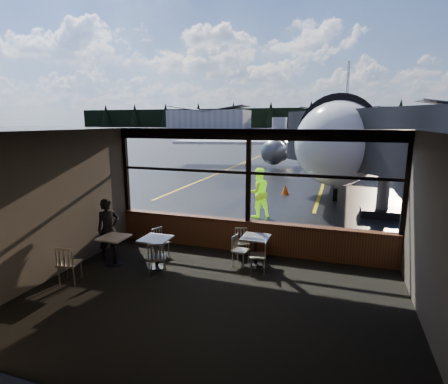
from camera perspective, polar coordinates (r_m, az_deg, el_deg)
The scene contains 33 objects.
ground_plane at distance 129.37m, azimuth 17.67°, elevation 9.25°, with size 520.00×520.00×0.00m, color black.
carpet_floor at distance 7.67m, azimuth -2.13°, elevation -17.27°, with size 8.00×6.00×0.01m, color black.
ceiling at distance 6.73m, azimuth -2.35°, elevation 9.78°, with size 8.00×6.00×0.04m, color #38332D.
wall_left at distance 9.18m, azimuth -26.32°, elevation -2.00°, with size 0.04×6.00×3.50m, color #534B43.
wall_right at distance 6.78m, azimuth 31.56°, elevation -6.97°, with size 0.04×6.00×3.50m, color #534B43.
wall_back at distance 4.51m, azimuth -16.29°, elevation -14.57°, with size 8.00×0.04×3.50m, color #534B43.
window_sill at distance 10.13m, azimuth 3.88°, elevation -7.28°, with size 8.00×0.28×0.90m, color #4F2918.
window_header at distance 9.60m, azimuth 4.11°, elevation 9.35°, with size 8.00×0.18×0.30m, color black.
mullion_left at distance 11.35m, azimuth -15.71°, elevation 3.44°, with size 0.12×0.12×2.60m, color black.
mullion_centre at distance 9.71m, azimuth 4.02°, elevation 2.55°, with size 0.12×0.12×2.60m, color black.
mullion_right at distance 9.54m, azimuth 27.65°, elevation 1.11°, with size 0.12×0.12×2.60m, color black.
window_transom at distance 9.70m, azimuth 4.02°, elevation 3.14°, with size 8.00×0.10×0.08m, color black.
airliner at distance 28.38m, azimuth 19.11°, elevation 13.67°, with size 27.88×33.45×10.22m, color white, non-canonical shape.
jet_bridge at distance 14.89m, azimuth 23.21°, elevation 5.89°, with size 9.36×11.44×4.99m, color #2A292C, non-canonical shape.
cafe_table_near at distance 9.29m, azimuth 5.16°, elevation -9.49°, with size 0.69×0.69×0.76m, color gray, non-canonical shape.
cafe_table_mid at distance 9.23m, azimuth -11.02°, elevation -9.72°, with size 0.72×0.72×0.79m, color #A19D94, non-canonical shape.
cafe_table_left at distance 9.69m, azimuth -17.48°, elevation -9.11°, with size 0.69×0.69×0.76m, color gray, non-canonical shape.
chair_near_e at distance 8.84m, azimuth 5.55°, elevation -10.38°, with size 0.45×0.45×0.83m, color beige, non-canonical shape.
chair_near_w at distance 9.19m, azimuth 2.73°, elevation -9.57°, with size 0.44×0.44×0.81m, color beige, non-canonical shape.
chair_near_n at distance 9.77m, azimuth 2.95°, elevation -8.29°, with size 0.44×0.44×0.80m, color #BAB6A8, non-canonical shape.
chair_mid_s at distance 8.77m, azimuth -10.88°, elevation -10.52°, with size 0.48×0.48×0.89m, color beige, non-canonical shape.
chair_mid_w at distance 9.95m, azimuth -10.30°, elevation -8.11°, with size 0.43×0.43×0.79m, color #B3AEA2, non-canonical shape.
chair_left_s at distance 8.99m, azimuth -23.90°, elevation -10.66°, with size 0.50×0.50×0.92m, color beige, non-canonical shape.
passenger at distance 10.05m, azimuth -18.36°, elevation -5.73°, with size 0.60×0.40×1.66m, color black.
ground_crew at distance 13.69m, azimuth 5.59°, elevation -0.09°, with size 0.94×0.74×1.94m, color #BFF219.
cone_nose at distance 18.26m, azimuth 9.98°, elevation 0.41°, with size 0.38×0.38×0.52m, color #EE5407.
cone_wing at distance 29.82m, azimuth 3.73°, elevation 4.75°, with size 0.35×0.35×0.49m, color orange.
hangar_left at distance 202.67m, azimuth -2.49°, elevation 11.91°, with size 45.00×18.00×11.00m, color silver, non-canonical shape.
hangar_mid at distance 194.31m, azimuth 18.15°, elevation 11.25°, with size 38.00×15.00×10.00m, color silver, non-canonical shape.
fuel_tank_a at distance 194.02m, azimuth 9.05°, elevation 11.07°, with size 8.00×8.00×6.00m, color silver.
fuel_tank_b at distance 192.60m, azimuth 12.04°, elevation 10.96°, with size 8.00×8.00×6.00m, color silver.
fuel_tank_c at distance 191.69m, azimuth 15.06°, elevation 10.82°, with size 8.00×8.00×6.00m, color silver.
treeline at distance 219.32m, azimuth 18.25°, elevation 11.46°, with size 360.00×3.00×12.00m, color black.
Camera 1 is at (2.39, -9.29, 3.69)m, focal length 28.00 mm.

